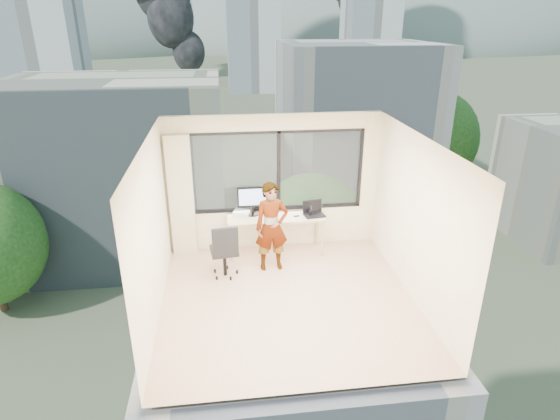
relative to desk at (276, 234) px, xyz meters
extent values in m
cube|color=#D7AF8B|center=(0.00, -1.66, -0.38)|extent=(4.00, 4.00, 0.01)
cube|color=white|center=(0.00, -1.66, 2.23)|extent=(4.00, 4.00, 0.01)
cube|color=beige|center=(0.00, -3.66, 0.93)|extent=(4.00, 0.01, 2.60)
cube|color=beige|center=(-2.00, -1.66, 0.93)|extent=(0.01, 4.00, 2.60)
cube|color=beige|center=(2.00, -1.66, 0.93)|extent=(0.01, 4.00, 2.60)
cube|color=beige|center=(-1.72, 0.22, 0.77)|extent=(0.45, 0.14, 2.30)
cube|color=tan|center=(0.00, 0.00, 0.00)|extent=(1.80, 0.60, 0.75)
imported|color=#2D2D33|center=(-0.14, -0.59, 0.43)|extent=(0.62, 0.44, 1.61)
cube|color=white|center=(-0.62, 0.17, 0.41)|extent=(0.35, 0.32, 0.07)
cube|color=black|center=(0.39, -0.05, 0.38)|extent=(0.12, 0.07, 0.01)
cylinder|color=black|center=(0.66, -0.06, 0.43)|extent=(0.10, 0.10, 0.10)
ellipsoid|color=#0C4B44|center=(0.80, 0.18, 0.47)|extent=(0.27, 0.17, 0.19)
cube|color=#515B3D|center=(0.00, 118.34, -14.38)|extent=(400.00, 400.00, 0.04)
cube|color=beige|center=(-9.00, 28.34, -7.38)|extent=(16.00, 12.00, 14.00)
cube|color=silver|center=(12.00, 36.34, -6.38)|extent=(14.00, 13.00, 16.00)
cube|color=silver|center=(-35.00, 93.34, -0.38)|extent=(14.00, 14.00, 28.00)
cube|color=silver|center=(8.00, 118.34, 0.62)|extent=(13.00, 13.00, 30.00)
cube|color=silver|center=(45.00, 138.34, -1.38)|extent=(15.00, 15.00, 26.00)
cube|color=silver|center=(-60.00, 148.34, -3.38)|extent=(16.00, 14.00, 22.00)
ellipsoid|color=slate|center=(-120.00, 318.34, -14.38)|extent=(288.00, 216.00, 90.00)
ellipsoid|color=slate|center=(100.00, 318.34, -14.38)|extent=(300.00, 220.00, 96.00)
camera|label=1|loc=(-0.92, -7.90, 3.83)|focal=29.75mm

